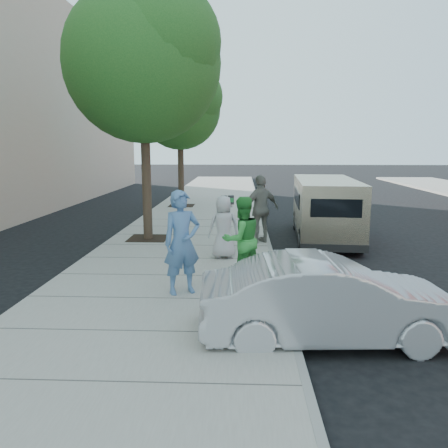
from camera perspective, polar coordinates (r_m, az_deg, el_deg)
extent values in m
plane|color=black|center=(11.32, -0.92, -5.26)|extent=(120.00, 120.00, 0.00)
cube|color=gray|center=(11.40, -5.96, -4.81)|extent=(5.00, 60.00, 0.15)
cube|color=gray|center=(11.31, 6.41, -4.94)|extent=(0.12, 60.00, 0.16)
cube|color=black|center=(13.91, -9.85, -1.83)|extent=(1.20, 1.20, 0.01)
cylinder|color=#38281E|center=(13.64, -10.11, 6.32)|extent=(0.28, 0.28, 3.96)
sphere|color=#1C541D|center=(13.81, -10.55, 19.87)|extent=(4.60, 4.60, 4.60)
sphere|color=#1C541D|center=(13.41, -8.33, 22.41)|extent=(3.45, 3.45, 3.45)
sphere|color=#1C541D|center=(14.46, -12.19, 20.58)|extent=(3.22, 3.22, 3.22)
cube|color=black|center=(21.29, -5.57, 2.43)|extent=(1.20, 1.20, 0.01)
cylinder|color=#38281E|center=(21.13, -5.65, 7.15)|extent=(0.28, 0.28, 3.52)
sphere|color=#1C541D|center=(21.16, -5.79, 14.75)|extent=(3.80, 3.80, 3.80)
sphere|color=#1C541D|center=(20.74, -4.26, 16.26)|extent=(2.85, 2.85, 2.85)
sphere|color=#1C541D|center=(21.76, -6.96, 15.40)|extent=(2.66, 2.66, 2.66)
cylinder|color=gray|center=(11.81, 0.49, -0.77)|extent=(0.06, 0.06, 1.24)
cube|color=gray|center=(11.71, 0.49, 2.41)|extent=(0.25, 0.14, 0.09)
cube|color=#2D2D30|center=(11.66, 0.05, 3.14)|extent=(0.16, 0.15, 0.24)
cube|color=#2D2D30|center=(11.71, 0.93, 3.18)|extent=(0.16, 0.15, 0.24)
cube|color=#C1AD8A|center=(14.34, 13.08, 2.16)|extent=(2.12, 4.94, 1.78)
cube|color=#C1AD8A|center=(17.00, 12.03, 1.92)|extent=(1.68, 0.61, 0.76)
cube|color=black|center=(11.91, 14.45, 2.00)|extent=(1.34, 0.11, 0.49)
cylinder|color=black|center=(15.95, 9.53, 0.40)|extent=(0.28, 0.69, 0.68)
cylinder|color=black|center=(16.12, 15.12, 0.28)|extent=(0.28, 0.69, 0.68)
cylinder|color=black|center=(12.73, 10.29, -2.10)|extent=(0.28, 0.69, 0.68)
cylinder|color=black|center=(12.94, 17.26, -2.21)|extent=(0.28, 0.69, 0.68)
imported|color=#AFB1B7|center=(7.03, 13.66, -9.68)|extent=(4.09, 1.64, 1.32)
imported|color=#4D74A4|center=(8.51, -5.51, -2.42)|extent=(0.88, 0.77, 2.03)
imported|color=green|center=(9.23, 2.33, -2.03)|extent=(1.11, 1.04, 1.83)
imported|color=#B1B1B3|center=(11.20, -0.06, -0.38)|extent=(0.89, 0.68, 1.62)
imported|color=gray|center=(13.02, 4.85, 1.96)|extent=(1.27, 1.02, 2.02)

